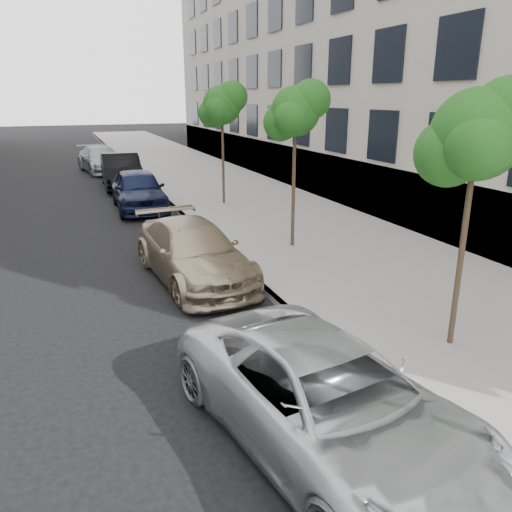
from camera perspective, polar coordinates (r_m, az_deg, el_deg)
ground at (r=6.95m, az=8.86°, el=-20.62°), size 160.00×160.00×0.00m
sidewalk at (r=29.82m, az=-7.34°, el=9.53°), size 6.40×72.00×0.14m
curb at (r=29.23m, az=-13.35°, el=9.03°), size 0.15×72.00×0.14m
tree_near at (r=8.68m, az=24.08°, el=12.59°), size 1.77×1.57×4.46m
tree_mid at (r=14.04m, az=4.61°, el=16.17°), size 1.69×1.49×4.60m
tree_far at (r=20.09m, az=-3.84°, el=16.85°), size 1.81×1.61×4.72m
minivan at (r=6.53m, az=8.16°, el=-15.93°), size 3.05×5.23×1.37m
suv at (r=12.16m, az=-7.17°, el=0.46°), size 2.34×4.94×1.39m
sedan_blue at (r=20.26m, az=-13.27°, el=7.38°), size 1.98×4.67×1.57m
sedan_black at (r=25.54m, az=-15.14°, el=9.38°), size 1.88×5.00×1.63m
sedan_rear at (r=31.22m, az=-17.26°, el=10.49°), size 2.77×5.33×1.48m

